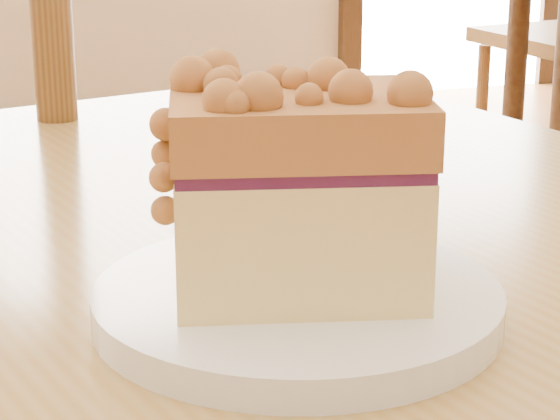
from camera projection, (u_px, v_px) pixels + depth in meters
name	position (u px, v px, depth m)	size (l,w,h in m)	color
plate	(297.00, 304.00, 0.60)	(0.22, 0.22, 0.02)	white
cake_slice	(297.00, 182.00, 0.58)	(0.16, 0.13, 0.13)	#FFE890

